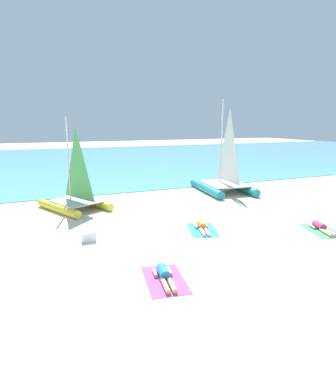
% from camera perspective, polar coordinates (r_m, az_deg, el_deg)
% --- Properties ---
extents(ground_plane, '(120.00, 120.00, 0.00)m').
position_cam_1_polar(ground_plane, '(20.20, -5.77, -0.47)').
color(ground_plane, beige).
extents(ocean_water, '(120.00, 40.00, 0.05)m').
position_cam_1_polar(ocean_water, '(40.15, -14.59, 5.49)').
color(ocean_water, '#5BB2C1').
rests_on(ocean_water, ground).
extents(sailboat_yellow, '(3.59, 4.23, 4.70)m').
position_cam_1_polar(sailboat_yellow, '(17.27, -16.04, -0.67)').
color(sailboat_yellow, yellow).
rests_on(sailboat_yellow, ground).
extents(sailboat_teal, '(3.38, 4.80, 5.86)m').
position_cam_1_polar(sailboat_teal, '(21.10, 9.86, 2.36)').
color(sailboat_teal, teal).
rests_on(sailboat_teal, ground).
extents(towel_left, '(1.40, 2.06, 0.01)m').
position_cam_1_polar(towel_left, '(9.51, -0.56, -15.25)').
color(towel_left, '#D84C99').
rests_on(towel_left, ground).
extents(sunbather_left, '(0.66, 1.57, 0.30)m').
position_cam_1_polar(sunbather_left, '(9.51, -0.66, -14.40)').
color(sunbather_left, '#268CCC').
rests_on(sunbather_left, towel_left).
extents(towel_middle, '(1.62, 2.14, 0.01)m').
position_cam_1_polar(towel_middle, '(13.62, 6.11, -6.69)').
color(towel_middle, '#338CD8').
rests_on(towel_middle, ground).
extents(sunbather_middle, '(0.84, 1.54, 0.30)m').
position_cam_1_polar(sunbather_middle, '(13.64, 6.07, -6.10)').
color(sunbather_middle, orange).
rests_on(sunbather_middle, towel_middle).
extents(towel_right, '(1.63, 2.15, 0.01)m').
position_cam_1_polar(towel_right, '(14.91, 25.51, -6.16)').
color(towel_right, '#4CB266').
rests_on(towel_right, ground).
extents(sunbather_right, '(0.84, 1.54, 0.30)m').
position_cam_1_polar(sunbather_right, '(14.93, 25.42, -5.63)').
color(sunbather_right, '#D83372').
rests_on(sunbather_right, towel_right).
extents(cooler_box, '(0.50, 0.36, 0.36)m').
position_cam_1_polar(cooler_box, '(12.67, -13.77, -7.60)').
color(cooler_box, white).
rests_on(cooler_box, ground).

